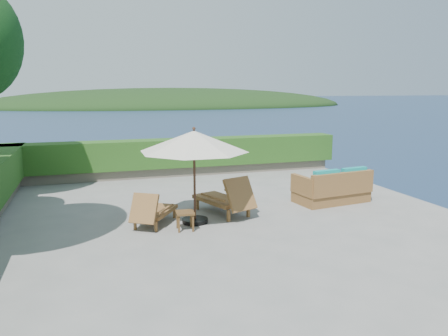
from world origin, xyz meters
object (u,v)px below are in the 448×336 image
object	(u,v)px
wicker_loveseat	(333,189)
lounge_right	(226,198)
patio_umbrella	(194,142)
lounge_left	(153,211)
side_table	(185,215)

from	to	relation	value
wicker_loveseat	lounge_right	bearing A→B (deg)	176.97
patio_umbrella	lounge_left	world-z (taller)	patio_umbrella
lounge_left	wicker_loveseat	xyz separation A→B (m)	(5.14, 0.59, 0.04)
lounge_right	wicker_loveseat	bearing A→B (deg)	-15.36
lounge_left	patio_umbrella	bearing A→B (deg)	27.80
lounge_right	side_table	world-z (taller)	lounge_right
lounge_right	lounge_left	bearing A→B (deg)	169.74
lounge_left	side_table	size ratio (longest dim) A/B	3.61
wicker_loveseat	side_table	bearing A→B (deg)	-173.31
lounge_left	side_table	world-z (taller)	lounge_left
side_table	lounge_right	bearing A→B (deg)	35.25
patio_umbrella	wicker_loveseat	world-z (taller)	patio_umbrella
patio_umbrella	lounge_right	size ratio (longest dim) A/B	1.73
patio_umbrella	lounge_left	distance (m)	1.87
patio_umbrella	side_table	size ratio (longest dim) A/B	7.71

